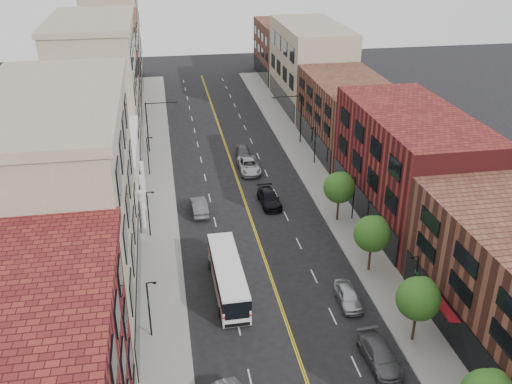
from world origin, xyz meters
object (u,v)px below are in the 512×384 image
car_parked_far (348,296)px  car_lane_c (243,153)px  car_lane_behind (199,206)px  car_parked_mid (380,355)px  city_bus (228,275)px  car_lane_a (269,199)px  car_lane_b (249,166)px

car_parked_far → car_lane_c: 34.32m
car_parked_far → car_lane_behind: 22.04m
car_parked_far → car_lane_c: car_lane_c is taller
car_lane_behind → car_lane_c: car_lane_c is taller
car_parked_mid → car_lane_c: bearing=92.3°
car_parked_mid → car_parked_far: (0.00, 7.48, -0.01)m
city_bus → car_lane_a: (6.85, 15.93, -0.86)m
car_lane_b → car_lane_a: bearing=-85.1°
car_parked_mid → car_lane_a: 27.26m
car_parked_far → car_lane_c: bearing=98.9°
car_parked_far → car_lane_c: (-3.99, 34.08, 0.05)m
car_lane_b → car_lane_c: car_lane_b is taller
car_lane_a → car_parked_mid: bearing=-86.0°
car_parked_mid → car_lane_behind: 28.72m
car_lane_a → car_lane_b: 9.89m
car_lane_a → car_lane_c: bearing=90.7°
car_parked_mid → car_lane_behind: car_lane_behind is taller
car_lane_b → city_bus: bearing=-102.9°
car_parked_far → city_bus: bearing=162.0°
car_lane_a → car_lane_b: (-0.78, 9.86, 0.04)m
car_parked_far → car_lane_behind: size_ratio=0.91×
car_lane_c → car_lane_a: bearing=-83.7°
city_bus → car_parked_far: city_bus is taller
city_bus → car_parked_mid: (9.98, -11.15, -0.88)m
car_lane_a → car_lane_b: car_lane_b is taller
car_parked_mid → car_lane_a: bearing=93.4°
car_lane_b → car_lane_c: 4.63m
car_parked_far → car_lane_a: (-3.14, 19.60, 0.02)m
car_lane_a → car_lane_behind: bearing=-177.9°
car_lane_a → car_lane_b: bearing=91.9°
city_bus → car_lane_b: size_ratio=1.88×
car_lane_behind → car_lane_b: car_lane_b is taller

